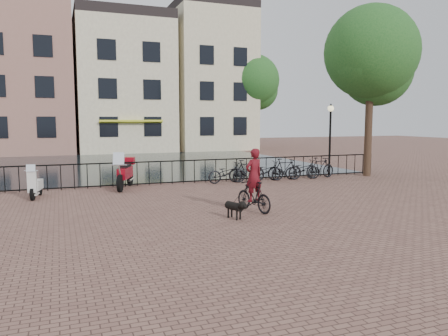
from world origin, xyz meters
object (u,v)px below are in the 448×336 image
object	(u,v)px
dog	(234,209)
scooter	(36,180)
lamp_post	(330,128)
cyclist	(254,184)
motorcycle	(125,169)

from	to	relation	value
dog	scooter	distance (m)	7.72
lamp_post	dog	bearing A→B (deg)	-139.01
scooter	dog	bearing A→B (deg)	-35.67
dog	lamp_post	bearing A→B (deg)	23.16
lamp_post	scooter	distance (m)	13.20
cyclist	dog	world-z (taller)	cyclist
dog	scooter	bearing A→B (deg)	116.25
lamp_post	dog	distance (m)	10.38
lamp_post	motorcycle	world-z (taller)	lamp_post
scooter	motorcycle	bearing A→B (deg)	26.96
lamp_post	cyclist	distance (m)	9.18
lamp_post	motorcycle	xyz separation A→B (m)	(-9.77, -0.15, -1.59)
cyclist	scooter	size ratio (longest dim) A/B	1.57
lamp_post	scooter	bearing A→B (deg)	-175.04
motorcycle	scooter	world-z (taller)	motorcycle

